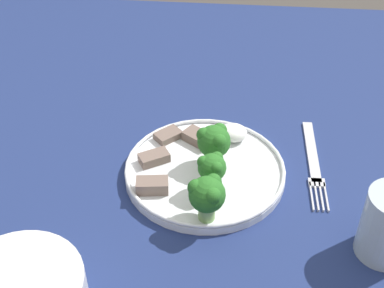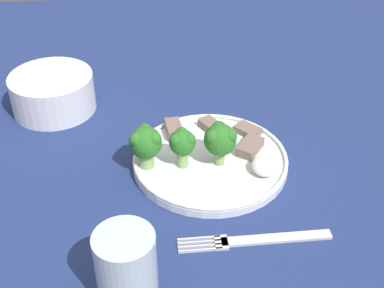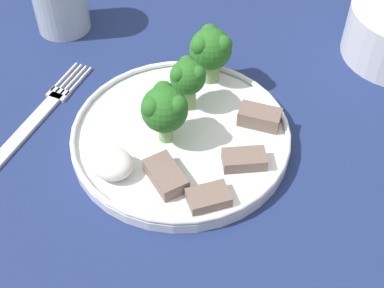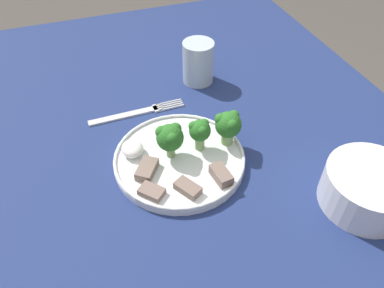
{
  "view_description": "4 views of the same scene",
  "coord_description": "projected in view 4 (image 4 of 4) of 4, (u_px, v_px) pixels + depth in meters",
  "views": [
    {
      "loc": [
        -0.06,
        0.63,
        1.29
      ],
      "look_at": [
        -0.01,
        0.05,
        0.82
      ],
      "focal_mm": 50.0,
      "sensor_mm": 36.0,
      "label": 1
    },
    {
      "loc": [
        -0.66,
        0.13,
        1.27
      ],
      "look_at": [
        -0.04,
        0.08,
        0.81
      ],
      "focal_mm": 50.0,
      "sensor_mm": 36.0,
      "label": 2
    },
    {
      "loc": [
        0.15,
        -0.29,
        1.19
      ],
      "look_at": [
        -0.0,
        0.02,
        0.8
      ],
      "focal_mm": 50.0,
      "sensor_mm": 36.0,
      "label": 3
    },
    {
      "loc": [
        0.41,
        -0.08,
        1.25
      ],
      "look_at": [
        -0.03,
        0.07,
        0.8
      ],
      "focal_mm": 35.0,
      "sensor_mm": 36.0,
      "label": 4
    }
  ],
  "objects": [
    {
      "name": "broccoli_floret_back_left",
      "position": [
        200.0,
        131.0,
        0.65
      ],
      "size": [
        0.04,
        0.04,
        0.06
      ],
      "color": "#7FA866",
      "rests_on": "dinner_plate"
    },
    {
      "name": "drinking_glass",
      "position": [
        198.0,
        64.0,
        0.83
      ],
      "size": [
        0.07,
        0.07,
        0.09
      ],
      "color": "#B2C1CC",
      "rests_on": "table"
    },
    {
      "name": "meat_slice_edge_slice",
      "position": [
        188.0,
        188.0,
        0.61
      ],
      "size": [
        0.05,
        0.04,
        0.01
      ],
      "color": "#756056",
      "rests_on": "dinner_plate"
    },
    {
      "name": "sauce_dollop",
      "position": [
        132.0,
        149.0,
        0.66
      ],
      "size": [
        0.04,
        0.04,
        0.02
      ],
      "color": "white",
      "rests_on": "dinner_plate"
    },
    {
      "name": "cream_bowl",
      "position": [
        368.0,
        189.0,
        0.59
      ],
      "size": [
        0.14,
        0.14,
        0.07
      ],
      "color": "silver",
      "rests_on": "table"
    },
    {
      "name": "fork",
      "position": [
        136.0,
        113.0,
        0.77
      ],
      "size": [
        0.02,
        0.2,
        0.0
      ],
      "color": "silver",
      "rests_on": "table"
    },
    {
      "name": "meat_slice_middle_slice",
      "position": [
        147.0,
        169.0,
        0.63
      ],
      "size": [
        0.05,
        0.05,
        0.02
      ],
      "color": "#756056",
      "rests_on": "dinner_plate"
    },
    {
      "name": "broccoli_floret_center_left",
      "position": [
        228.0,
        125.0,
        0.66
      ],
      "size": [
        0.05,
        0.05,
        0.07
      ],
      "color": "#7FA866",
      "rests_on": "dinner_plate"
    },
    {
      "name": "table",
      "position": [
        160.0,
        213.0,
        0.7
      ],
      "size": [
        1.34,
        1.08,
        0.76
      ],
      "color": "navy",
      "rests_on": "ground_plane"
    },
    {
      "name": "meat_slice_front_slice",
      "position": [
        152.0,
        192.0,
        0.6
      ],
      "size": [
        0.05,
        0.05,
        0.01
      ],
      "color": "#756056",
      "rests_on": "dinner_plate"
    },
    {
      "name": "dinner_plate",
      "position": [
        179.0,
        159.0,
        0.67
      ],
      "size": [
        0.23,
        0.23,
        0.02
      ],
      "color": "white",
      "rests_on": "table"
    },
    {
      "name": "broccoli_floret_near_rim_left",
      "position": [
        170.0,
        137.0,
        0.64
      ],
      "size": [
        0.05,
        0.05,
        0.07
      ],
      "color": "#7FA866",
      "rests_on": "dinner_plate"
    },
    {
      "name": "meat_slice_rear_slice",
      "position": [
        221.0,
        175.0,
        0.62
      ],
      "size": [
        0.05,
        0.03,
        0.02
      ],
      "color": "#756056",
      "rests_on": "dinner_plate"
    }
  ]
}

